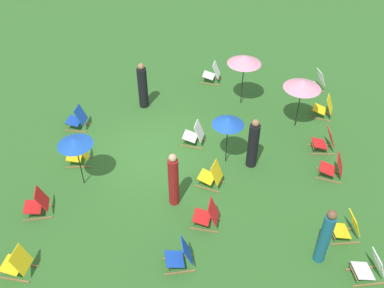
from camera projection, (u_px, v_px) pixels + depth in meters
The scene contains 24 objects.
ground_plane at pixel (154, 154), 13.39m from camera, with size 40.00×40.00×0.00m, color #2D6026.
deckchair_0 at pixel (17, 263), 9.86m from camera, with size 0.54×0.80×0.83m.
deckchair_1 at pixel (333, 167), 12.37m from camera, with size 0.64×0.85×0.83m.
deckchair_2 at pixel (347, 228), 10.67m from camera, with size 0.60×0.83×0.83m.
deckchair_3 at pixel (325, 108), 14.69m from camera, with size 0.68×0.87×0.83m.
deckchair_4 at pixel (195, 135), 13.55m from camera, with size 0.59×0.83×0.83m.
deckchair_5 at pixel (181, 256), 10.02m from camera, with size 0.64×0.85×0.83m.
deckchair_6 at pixel (370, 268), 9.78m from camera, with size 0.62×0.84×0.83m.
deckchair_7 at pixel (213, 74), 16.46m from camera, with size 0.58×0.82×0.83m.
deckchair_8 at pixel (78, 119), 14.19m from camera, with size 0.53×0.79×0.83m.
deckchair_9 at pixel (79, 154), 12.84m from camera, with size 0.58×0.82×0.83m.
deckchair_10 at pixel (208, 215), 10.98m from camera, with size 0.56×0.81×0.83m.
deckchair_11 at pixel (325, 141), 13.30m from camera, with size 0.53×0.79×0.83m.
deckchair_12 at pixel (38, 204), 11.28m from camera, with size 0.65×0.85×0.83m.
deckchair_13 at pixel (316, 82), 16.01m from camera, with size 0.67×0.86×0.83m.
deckchair_14 at pixel (212, 176), 12.10m from camera, with size 0.68×0.87×0.83m.
umbrella_0 at pixel (228, 121), 12.13m from camera, with size 0.94×0.94×1.69m.
umbrella_1 at pixel (303, 84), 13.45m from camera, with size 1.21×1.21×1.80m.
umbrella_2 at pixel (75, 142), 11.40m from camera, with size 0.97×0.97×1.68m.
umbrella_3 at pixel (244, 59), 14.43m from camera, with size 1.18×1.18×1.94m.
person_0 at pixel (174, 180), 11.29m from camera, with size 0.39×0.39×1.76m.
person_1 at pixel (325, 237), 9.86m from camera, with size 0.36×0.36×1.74m.
person_2 at pixel (143, 87), 14.91m from camera, with size 0.38×0.38×1.73m.
person_3 at pixel (253, 144), 12.50m from camera, with size 0.46×0.46×1.70m.
Camera 1 is at (9.91, 2.09, 8.84)m, focal length 39.62 mm.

